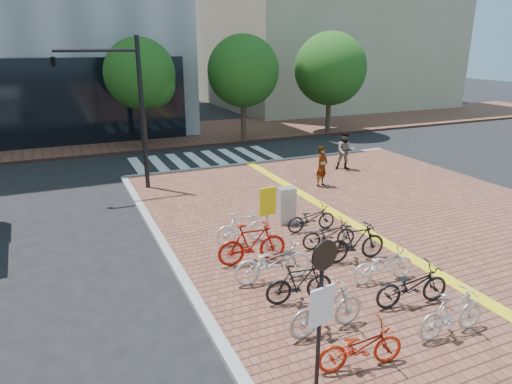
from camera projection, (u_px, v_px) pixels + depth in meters
name	position (u px, v px, depth m)	size (l,w,h in m)	color
ground	(363.00, 287.00, 11.26)	(120.00, 120.00, 0.00)	black
kerb_north	(267.00, 162.00, 22.82)	(14.00, 0.25, 0.15)	gray
far_sidewalk	(166.00, 135.00, 29.50)	(70.00, 8.00, 0.15)	brown
building_beige	(321.00, 7.00, 43.20)	(20.00, 18.00, 18.00)	gray
crosswalk	(207.00, 160.00, 23.62)	(7.50, 4.00, 0.01)	silver
street_trees	(260.00, 72.00, 27.10)	(16.20, 4.60, 6.35)	#38281E
bike_0	(361.00, 347.00, 8.15)	(0.57, 1.64, 0.86)	#B8220D
bike_1	(327.00, 309.00, 9.12)	(0.50, 1.75, 1.05)	#A6A6AB
bike_2	(299.00, 283.00, 10.22)	(0.45, 1.59, 0.95)	black
bike_3	(273.00, 262.00, 11.12)	(0.69, 1.98, 1.04)	silver
bike_4	(252.00, 244.00, 12.02)	(0.53, 1.88, 1.13)	#9E160B
bike_5	(242.00, 228.00, 13.24)	(0.46, 1.64, 0.98)	white
bike_6	(452.00, 313.00, 9.04)	(0.47, 1.66, 1.00)	silver
bike_7	(412.00, 286.00, 10.12)	(0.62, 1.79, 0.94)	black
bike_8	(383.00, 265.00, 11.14)	(0.58, 1.68, 0.88)	white
bike_9	(355.00, 242.00, 12.17)	(0.50, 1.77, 1.06)	black
bike_10	(329.00, 234.00, 12.97)	(0.56, 1.60, 0.84)	black
bike_11	(311.00, 218.00, 14.16)	(0.56, 1.60, 0.84)	black
pedestrian_a	(322.00, 166.00, 18.52)	(0.61, 0.40, 1.67)	gray
pedestrian_b	(345.00, 151.00, 20.98)	(0.85, 0.67, 1.76)	#525868
utility_box	(286.00, 205.00, 14.76)	(0.55, 0.40, 1.19)	silver
yellow_sign	(268.00, 207.00, 12.57)	(0.50, 0.13, 1.86)	#B7B7BC
notice_sign	(322.00, 298.00, 7.28)	(0.50, 0.16, 2.73)	black
traffic_light_pole	(103.00, 87.00, 16.84)	(3.16, 1.22, 5.89)	black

